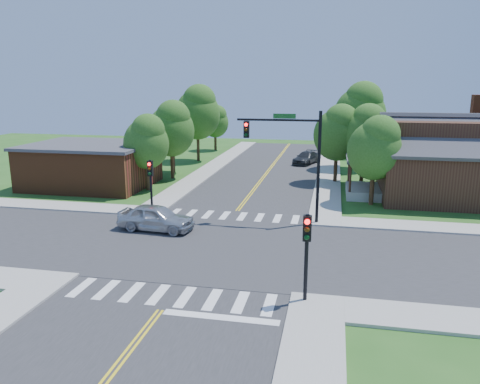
% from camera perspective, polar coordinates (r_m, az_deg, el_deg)
% --- Properties ---
extents(ground, '(100.00, 100.00, 0.00)m').
position_cam_1_polar(ground, '(26.05, -3.73, -6.76)').
color(ground, '#25561A').
rests_on(ground, ground).
extents(road_ns, '(10.00, 90.00, 0.04)m').
position_cam_1_polar(road_ns, '(26.05, -3.73, -6.72)').
color(road_ns, '#2D2D30').
rests_on(road_ns, ground).
extents(road_ew, '(90.00, 10.00, 0.04)m').
position_cam_1_polar(road_ew, '(26.04, -3.73, -6.71)').
color(road_ew, '#2D2D30').
rests_on(road_ew, ground).
extents(intersection_patch, '(10.20, 10.20, 0.06)m').
position_cam_1_polar(intersection_patch, '(26.05, -3.73, -6.76)').
color(intersection_patch, '#2D2D30').
rests_on(intersection_patch, ground).
extents(sidewalk_ne, '(40.00, 40.00, 0.14)m').
position_cam_1_polar(sidewalk_ne, '(41.45, 24.16, -0.22)').
color(sidewalk_ne, '#9E9B93').
rests_on(sidewalk_ne, ground).
extents(sidewalk_nw, '(40.00, 40.00, 0.14)m').
position_cam_1_polar(sidewalk_nw, '(46.16, -17.71, 1.61)').
color(sidewalk_nw, '#9E9B93').
rests_on(sidewalk_nw, ground).
extents(crosswalk_north, '(8.85, 2.00, 0.01)m').
position_cam_1_polar(crosswalk_north, '(31.76, -0.81, -2.93)').
color(crosswalk_north, white).
rests_on(crosswalk_north, ground).
extents(crosswalk_south, '(8.85, 2.00, 0.01)m').
position_cam_1_polar(crosswalk_south, '(20.59, -8.35, -12.40)').
color(crosswalk_south, white).
rests_on(crosswalk_south, ground).
extents(centerline, '(0.30, 90.00, 0.01)m').
position_cam_1_polar(centerline, '(26.04, -3.73, -6.66)').
color(centerline, yellow).
rests_on(centerline, ground).
extents(stop_bar, '(4.60, 0.45, 0.09)m').
position_cam_1_polar(stop_bar, '(18.75, -2.37, -15.13)').
color(stop_bar, white).
rests_on(stop_bar, ground).
extents(signal_mast_ne, '(5.30, 0.42, 7.20)m').
position_cam_1_polar(signal_mast_ne, '(29.58, 6.36, 5.31)').
color(signal_mast_ne, black).
rests_on(signal_mast_ne, ground).
extents(signal_pole_se, '(0.34, 0.42, 3.80)m').
position_cam_1_polar(signal_pole_se, '(19.05, 8.14, -6.03)').
color(signal_pole_se, black).
rests_on(signal_pole_se, ground).
extents(signal_pole_nw, '(0.34, 0.42, 3.80)m').
position_cam_1_polar(signal_pole_nw, '(32.20, -10.86, 1.85)').
color(signal_pole_nw, black).
rests_on(signal_pole_nw, ground).
extents(house_ne, '(13.05, 8.80, 7.11)m').
position_cam_1_polar(house_ne, '(39.19, 24.08, 3.94)').
color(house_ne, '#381D13').
rests_on(house_ne, ground).
extents(building_nw, '(10.40, 8.40, 3.73)m').
position_cam_1_polar(building_nw, '(42.81, -17.67, 3.21)').
color(building_nw, brown).
rests_on(building_nw, ground).
extents(tree_e_a, '(3.91, 3.71, 6.65)m').
position_cam_1_polar(tree_e_a, '(35.33, 16.23, 5.34)').
color(tree_e_a, '#382314').
rests_on(tree_e_a, ground).
extents(tree_e_b, '(4.21, 4.00, 7.16)m').
position_cam_1_polar(tree_e_b, '(42.17, 15.01, 7.09)').
color(tree_e_b, '#382314').
rests_on(tree_e_b, ground).
extents(tree_e_c, '(5.31, 5.04, 9.02)m').
position_cam_1_polar(tree_e_c, '(49.83, 14.49, 9.42)').
color(tree_e_c, '#382314').
rests_on(tree_e_c, ground).
extents(tree_e_d, '(4.16, 3.95, 7.07)m').
position_cam_1_polar(tree_e_d, '(58.32, 14.34, 8.67)').
color(tree_e_d, '#382314').
rests_on(tree_e_d, ground).
extents(tree_w_a, '(3.78, 3.59, 6.42)m').
position_cam_1_polar(tree_w_a, '(39.53, -11.30, 6.19)').
color(tree_w_a, '#382314').
rests_on(tree_w_a, ground).
extents(tree_w_b, '(4.22, 4.01, 7.17)m').
position_cam_1_polar(tree_w_b, '(46.79, -8.20, 7.99)').
color(tree_w_b, '#382314').
rests_on(tree_w_b, ground).
extents(tree_w_c, '(5.12, 4.86, 8.70)m').
position_cam_1_polar(tree_w_c, '(53.70, -5.14, 9.81)').
color(tree_w_c, '#382314').
rests_on(tree_w_c, ground).
extents(tree_w_d, '(3.52, 3.34, 5.98)m').
position_cam_1_polar(tree_w_d, '(62.31, -2.98, 8.67)').
color(tree_w_d, '#382314').
rests_on(tree_w_d, ground).
extents(tree_house, '(4.17, 3.96, 7.09)m').
position_cam_1_polar(tree_house, '(42.49, 11.88, 7.24)').
color(tree_house, '#382314').
rests_on(tree_house, ground).
extents(tree_bldg, '(4.32, 4.11, 7.35)m').
position_cam_1_polar(tree_bldg, '(44.04, -8.33, 7.81)').
color(tree_bldg, '#382314').
rests_on(tree_bldg, ground).
extents(car_silver, '(2.69, 5.02, 1.60)m').
position_cam_1_polar(car_silver, '(29.05, -10.20, -3.16)').
color(car_silver, silver).
rests_on(car_silver, ground).
extents(car_dgrey, '(4.55, 5.63, 1.32)m').
position_cam_1_polar(car_dgrey, '(52.47, 8.07, 4.11)').
color(car_dgrey, '#2B2D2F').
rests_on(car_dgrey, ground).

